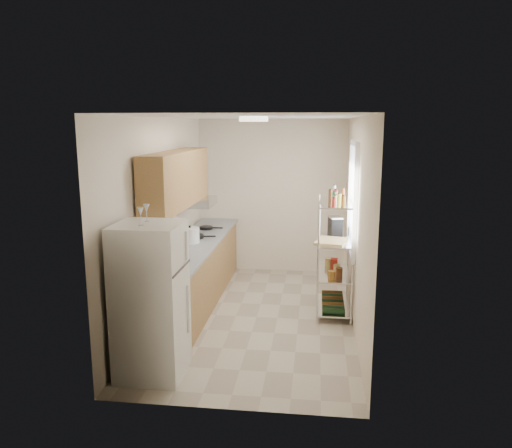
{
  "coord_description": "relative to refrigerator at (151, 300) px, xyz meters",
  "views": [
    {
      "loc": [
        0.74,
        -6.19,
        2.51
      ],
      "look_at": [
        -0.04,
        0.25,
        1.21
      ],
      "focal_mm": 35.0,
      "sensor_mm": 36.0,
      "label": 1
    }
  ],
  "objects": [
    {
      "name": "room",
      "position": [
        0.87,
        1.63,
        0.52
      ],
      "size": [
        2.52,
        4.42,
        2.62
      ],
      "color": "#BAAE96",
      "rests_on": "ground"
    },
    {
      "name": "counter_run",
      "position": [
        -0.05,
        2.07,
        -0.33
      ],
      "size": [
        0.63,
        3.51,
        0.9
      ],
      "color": "#A37C45",
      "rests_on": "ground"
    },
    {
      "name": "upper_cabinets",
      "position": [
        -0.18,
        1.73,
        1.03
      ],
      "size": [
        0.33,
        2.2,
        0.72
      ],
      "primitive_type": "cube",
      "color": "#A37C45",
      "rests_on": "room"
    },
    {
      "name": "range_hood",
      "position": [
        -0.13,
        2.53,
        0.61
      ],
      "size": [
        0.5,
        0.6,
        0.12
      ],
      "primitive_type": "cube",
      "color": "#B7BABC",
      "rests_on": "room"
    },
    {
      "name": "window",
      "position": [
        2.1,
        1.98,
        0.77
      ],
      "size": [
        0.06,
        1.0,
        1.46
      ],
      "primitive_type": "cube",
      "color": "white",
      "rests_on": "room"
    },
    {
      "name": "bakers_rack",
      "position": [
        1.88,
        1.92,
        0.33
      ],
      "size": [
        0.45,
        0.9,
        1.73
      ],
      "color": "silver",
      "rests_on": "ground"
    },
    {
      "name": "ceiling_dome",
      "position": [
        0.87,
        1.33,
        1.79
      ],
      "size": [
        0.34,
        0.34,
        0.05
      ],
      "primitive_type": "cylinder",
      "color": "white",
      "rests_on": "room"
    },
    {
      "name": "refrigerator",
      "position": [
        0.0,
        0.0,
        0.0
      ],
      "size": [
        0.64,
        0.64,
        1.57
      ],
      "primitive_type": "cube",
      "color": "white",
      "rests_on": "ground"
    },
    {
      "name": "wine_glass_a",
      "position": [
        -0.04,
        0.1,
        0.87
      ],
      "size": [
        0.06,
        0.06,
        0.18
      ],
      "primitive_type": null,
      "color": "silver",
      "rests_on": "refrigerator"
    },
    {
      "name": "wine_glass_b",
      "position": [
        -0.03,
        -0.1,
        0.87
      ],
      "size": [
        0.06,
        0.06,
        0.18
      ],
      "primitive_type": null,
      "color": "silver",
      "rests_on": "refrigerator"
    },
    {
      "name": "rice_cooker",
      "position": [
        -0.1,
        1.99,
        0.22
      ],
      "size": [
        0.26,
        0.26,
        0.21
      ],
      "primitive_type": "cylinder",
      "color": "white",
      "rests_on": "counter_run"
    },
    {
      "name": "frying_pan_large",
      "position": [
        -0.11,
        2.27,
        0.14
      ],
      "size": [
        0.32,
        0.32,
        0.05
      ],
      "primitive_type": "cylinder",
      "rotation": [
        0.0,
        0.0,
        0.15
      ],
      "color": "black",
      "rests_on": "counter_run"
    },
    {
      "name": "frying_pan_small",
      "position": [
        -0.08,
        2.91,
        0.14
      ],
      "size": [
        0.21,
        0.21,
        0.04
      ],
      "primitive_type": "cylinder",
      "rotation": [
        0.0,
        0.0,
        -0.0
      ],
      "color": "black",
      "rests_on": "counter_run"
    },
    {
      "name": "cutting_board",
      "position": [
        1.82,
        1.77,
        0.24
      ],
      "size": [
        0.45,
        0.53,
        0.03
      ],
      "primitive_type": "cube",
      "rotation": [
        0.0,
        0.0,
        -0.21
      ],
      "color": "tan",
      "rests_on": "bakers_rack"
    },
    {
      "name": "espresso_machine",
      "position": [
        1.89,
        2.16,
        0.36
      ],
      "size": [
        0.2,
        0.26,
        0.27
      ],
      "primitive_type": "cube",
      "rotation": [
        0.0,
        0.0,
        0.24
      ],
      "color": "black",
      "rests_on": "bakers_rack"
    },
    {
      "name": "storage_bag",
      "position": [
        1.88,
        2.09,
        -0.15
      ],
      "size": [
        0.1,
        0.13,
        0.14
      ],
      "primitive_type": "cube",
      "rotation": [
        0.0,
        0.0,
        -0.08
      ],
      "color": "#AB2115",
      "rests_on": "bakers_rack"
    }
  ]
}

